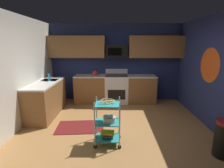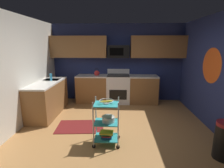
{
  "view_description": "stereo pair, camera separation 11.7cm",
  "coord_description": "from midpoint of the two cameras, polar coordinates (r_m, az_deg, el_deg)",
  "views": [
    {
      "loc": [
        -0.01,
        -3.52,
        1.92
      ],
      "look_at": [
        -0.07,
        0.27,
        1.05
      ],
      "focal_mm": 27.57,
      "sensor_mm": 36.0,
      "label": 1
    },
    {
      "loc": [
        0.11,
        -3.52,
        1.92
      ],
      "look_at": [
        -0.07,
        0.27,
        1.05
      ],
      "focal_mm": 27.57,
      "sensor_mm": 36.0,
      "label": 2
    }
  ],
  "objects": [
    {
      "name": "wall_left",
      "position": [
        4.24,
        -31.58,
        2.6
      ],
      "size": [
        0.06,
        4.8,
        2.6
      ],
      "primitive_type": "cube",
      "color": "silver",
      "rests_on": "ground"
    },
    {
      "name": "mixing_bowl_large",
      "position": [
        3.39,
        -1.85,
        -11.52
      ],
      "size": [
        0.25,
        0.25,
        0.11
      ],
      "color": "silver",
      "rests_on": "rolling_cart"
    },
    {
      "name": "wall_right",
      "position": [
        4.19,
        32.36,
        2.39
      ],
      "size": [
        0.06,
        4.8,
        2.6
      ],
      "primitive_type": "cube",
      "color": "navy",
      "rests_on": "ground"
    },
    {
      "name": "rolling_cart",
      "position": [
        3.42,
        -2.47,
        -12.55
      ],
      "size": [
        0.53,
        0.39,
        0.91
      ],
      "color": "silver",
      "rests_on": "ground"
    },
    {
      "name": "kettle",
      "position": [
        5.74,
        -6.22,
        3.59
      ],
      "size": [
        0.21,
        0.18,
        0.26
      ],
      "color": "red",
      "rests_on": "counter_run"
    },
    {
      "name": "wall_back",
      "position": [
        5.99,
        0.51,
        6.98
      ],
      "size": [
        4.52,
        0.06,
        2.6
      ],
      "primitive_type": "cube",
      "color": "navy",
      "rests_on": "ground"
    },
    {
      "name": "floor",
      "position": [
        4.02,
        0.15,
        -15.92
      ],
      "size": [
        4.4,
        4.8,
        0.04
      ],
      "primitive_type": "cube",
      "color": "#A87542",
      "rests_on": "ground"
    },
    {
      "name": "wall_flower_decal",
      "position": [
        4.6,
        28.96,
        5.45
      ],
      "size": [
        0.0,
        0.81,
        0.81
      ],
      "primitive_type": "cylinder",
      "rotation": [
        0.0,
        1.57,
        0.0
      ],
      "color": "#E5591E"
    },
    {
      "name": "microwave",
      "position": [
        5.74,
        0.97,
        10.72
      ],
      "size": [
        0.7,
        0.39,
        0.4
      ],
      "color": "black"
    },
    {
      "name": "floor_rug",
      "position": [
        4.3,
        -11.27,
        -13.78
      ],
      "size": [
        1.15,
        0.78,
        0.01
      ],
      "primitive_type": "cube",
      "rotation": [
        0.0,
        0.0,
        0.08
      ],
      "color": "maroon",
      "rests_on": "ground"
    },
    {
      "name": "fruit_bowl",
      "position": [
        3.26,
        -2.54,
        -5.78
      ],
      "size": [
        0.27,
        0.27,
        0.07
      ],
      "color": "silver",
      "rests_on": "rolling_cart"
    },
    {
      "name": "counter_run",
      "position": [
        5.45,
        -7.33,
        -2.68
      ],
      "size": [
        3.54,
        2.25,
        0.92
      ],
      "color": "brown",
      "rests_on": "ground"
    },
    {
      "name": "upper_cabinets",
      "position": [
        5.76,
        0.4,
        12.23
      ],
      "size": [
        4.4,
        0.33,
        0.7
      ],
      "color": "brown"
    },
    {
      "name": "oven_range",
      "position": [
        5.81,
        0.93,
        -1.45
      ],
      "size": [
        0.76,
        0.65,
        1.1
      ],
      "color": "white",
      "rests_on": "ground"
    },
    {
      "name": "book_stack",
      "position": [
        3.54,
        -2.43,
        -16.35
      ],
      "size": [
        0.28,
        0.21,
        0.12
      ],
      "color": "#1E4C8C",
      "rests_on": "rolling_cart"
    },
    {
      "name": "dish_soap_bottle",
      "position": [
        5.16,
        -20.71,
        2.03
      ],
      "size": [
        0.06,
        0.06,
        0.2
      ],
      "primitive_type": "cylinder",
      "color": "#2D8CBF",
      "rests_on": "counter_run"
    }
  ]
}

